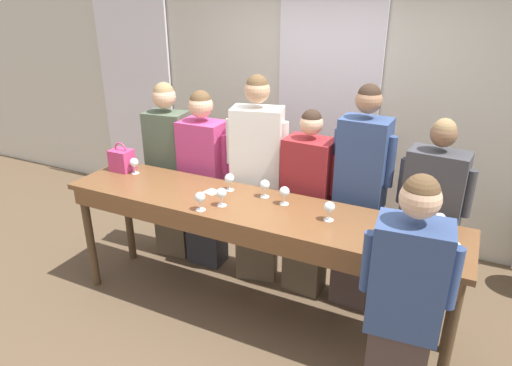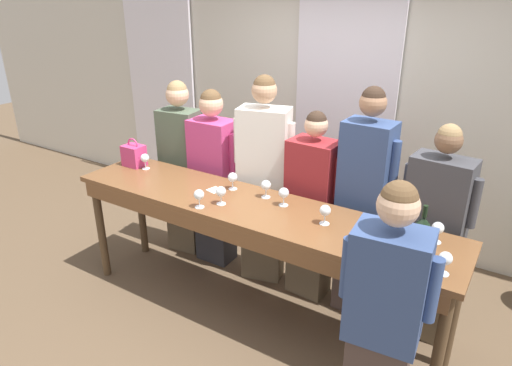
% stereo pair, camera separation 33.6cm
% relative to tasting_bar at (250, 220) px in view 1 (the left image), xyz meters
% --- Properties ---
extents(ground_plane, '(18.00, 18.00, 0.00)m').
position_rel_tasting_bar_xyz_m(ground_plane, '(0.00, 0.03, -0.88)').
color(ground_plane, brown).
extents(wall_back, '(12.00, 0.06, 2.80)m').
position_rel_tasting_bar_xyz_m(wall_back, '(0.00, 1.79, 0.52)').
color(wall_back, beige).
rests_on(wall_back, ground_plane).
extents(curtain_panel_left, '(1.04, 0.03, 2.69)m').
position_rel_tasting_bar_xyz_m(curtain_panel_left, '(-2.45, 1.72, 0.46)').
color(curtain_panel_left, white).
rests_on(curtain_panel_left, ground_plane).
extents(curtain_panel_center, '(1.04, 0.03, 2.69)m').
position_rel_tasting_bar_xyz_m(curtain_panel_center, '(0.00, 1.72, 0.46)').
color(curtain_panel_center, white).
rests_on(curtain_panel_center, ground_plane).
extents(tasting_bar, '(3.06, 0.64, 1.00)m').
position_rel_tasting_bar_xyz_m(tasting_bar, '(0.00, 0.00, 0.00)').
color(tasting_bar, brown).
rests_on(tasting_bar, ground_plane).
extents(wine_bottle, '(0.08, 0.08, 0.33)m').
position_rel_tasting_bar_xyz_m(wine_bottle, '(1.23, -0.03, 0.24)').
color(wine_bottle, black).
rests_on(wine_bottle, tasting_bar).
extents(handbag, '(0.18, 0.15, 0.26)m').
position_rel_tasting_bar_xyz_m(handbag, '(-1.34, 0.15, 0.21)').
color(handbag, '#C63870').
rests_on(handbag, tasting_bar).
extents(wine_glass_front_left, '(0.08, 0.08, 0.14)m').
position_rel_tasting_bar_xyz_m(wine_glass_front_left, '(0.99, 0.03, 0.21)').
color(wine_glass_front_left, white).
rests_on(wine_glass_front_left, tasting_bar).
extents(wine_glass_front_mid, '(0.08, 0.08, 0.14)m').
position_rel_tasting_bar_xyz_m(wine_glass_front_mid, '(1.39, -0.15, 0.21)').
color(wine_glass_front_mid, white).
rests_on(wine_glass_front_mid, tasting_bar).
extents(wine_glass_front_right, '(0.08, 0.08, 0.14)m').
position_rel_tasting_bar_xyz_m(wine_glass_front_right, '(-0.28, 0.19, 0.21)').
color(wine_glass_front_right, white).
rests_on(wine_glass_front_right, tasting_bar).
extents(wine_glass_center_left, '(0.08, 0.08, 0.14)m').
position_rel_tasting_bar_xyz_m(wine_glass_center_left, '(0.02, 0.20, 0.21)').
color(wine_glass_center_left, white).
rests_on(wine_glass_center_left, tasting_bar).
extents(wine_glass_center_mid, '(0.08, 0.08, 0.14)m').
position_rel_tasting_bar_xyz_m(wine_glass_center_mid, '(0.21, 0.14, 0.21)').
color(wine_glass_center_mid, white).
rests_on(wine_glass_center_mid, tasting_bar).
extents(wine_glass_center_right, '(0.08, 0.08, 0.14)m').
position_rel_tasting_bar_xyz_m(wine_glass_center_right, '(1.28, 0.19, 0.21)').
color(wine_glass_center_right, white).
rests_on(wine_glass_center_right, tasting_bar).
extents(wine_glass_back_left, '(0.08, 0.08, 0.14)m').
position_rel_tasting_bar_xyz_m(wine_glass_back_left, '(-1.19, 0.14, 0.21)').
color(wine_glass_back_left, white).
rests_on(wine_glass_back_left, tasting_bar).
extents(wine_glass_back_mid, '(0.08, 0.08, 0.14)m').
position_rel_tasting_bar_xyz_m(wine_glass_back_mid, '(0.58, 0.04, 0.21)').
color(wine_glass_back_mid, white).
rests_on(wine_glass_back_mid, tasting_bar).
extents(wine_glass_back_right, '(0.08, 0.08, 0.14)m').
position_rel_tasting_bar_xyz_m(wine_glass_back_right, '(-0.29, -0.21, 0.21)').
color(wine_glass_back_right, white).
rests_on(wine_glass_back_right, tasting_bar).
extents(wine_glass_near_host, '(0.08, 0.08, 0.14)m').
position_rel_tasting_bar_xyz_m(wine_glass_near_host, '(1.27, -0.14, 0.21)').
color(wine_glass_near_host, white).
rests_on(wine_glass_near_host, tasting_bar).
extents(wine_glass_by_bottle, '(0.08, 0.08, 0.14)m').
position_rel_tasting_bar_xyz_m(wine_glass_by_bottle, '(-0.19, -0.08, 0.21)').
color(wine_glass_by_bottle, white).
rests_on(wine_glass_by_bottle, tasting_bar).
extents(napkin, '(0.12, 0.12, 0.00)m').
position_rel_tasting_bar_xyz_m(napkin, '(-0.39, 0.09, 0.11)').
color(napkin, white).
rests_on(napkin, tasting_bar).
extents(guest_olive_jacket, '(0.49, 0.29, 1.72)m').
position_rel_tasting_bar_xyz_m(guest_olive_jacket, '(-1.14, 0.56, 0.01)').
color(guest_olive_jacket, brown).
rests_on(guest_olive_jacket, ground_plane).
extents(guest_pink_top, '(0.51, 0.28, 1.68)m').
position_rel_tasting_bar_xyz_m(guest_pink_top, '(-0.76, 0.56, -0.02)').
color(guest_pink_top, '#28282D').
rests_on(guest_pink_top, ground_plane).
extents(guest_cream_sweater, '(0.53, 0.35, 1.85)m').
position_rel_tasting_bar_xyz_m(guest_cream_sweater, '(-0.22, 0.56, 0.06)').
color(guest_cream_sweater, brown).
rests_on(guest_cream_sweater, ground_plane).
extents(guest_striped_shirt, '(0.51, 0.29, 1.62)m').
position_rel_tasting_bar_xyz_m(guest_striped_shirt, '(0.25, 0.56, -0.07)').
color(guest_striped_shirt, brown).
rests_on(guest_striped_shirt, ground_plane).
extents(guest_navy_coat, '(0.47, 0.27, 1.85)m').
position_rel_tasting_bar_xyz_m(guest_navy_coat, '(0.67, 0.56, 0.07)').
color(guest_navy_coat, '#473833').
rests_on(guest_navy_coat, ground_plane).
extents(guest_beige_cap, '(0.52, 0.28, 1.66)m').
position_rel_tasting_bar_xyz_m(guest_beige_cap, '(1.20, 0.56, -0.04)').
color(guest_beige_cap, brown).
rests_on(guest_beige_cap, ground_plane).
extents(host_pouring, '(0.49, 0.29, 1.67)m').
position_rel_tasting_bar_xyz_m(host_pouring, '(1.20, -0.58, -0.03)').
color(host_pouring, '#473833').
rests_on(host_pouring, ground_plane).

